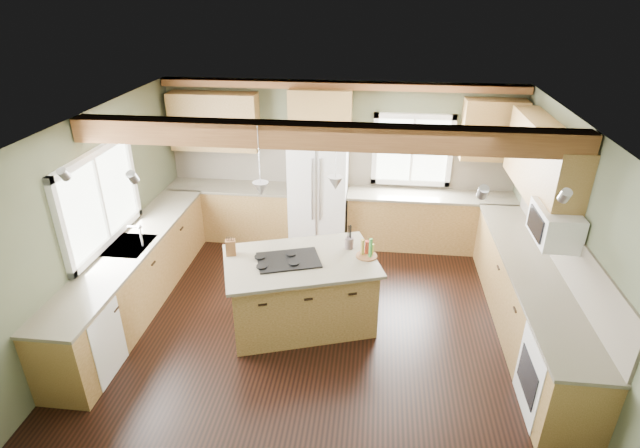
# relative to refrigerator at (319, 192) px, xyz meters

# --- Properties ---
(floor) EXTENTS (5.60, 5.60, 0.00)m
(floor) POSITION_rel_refrigerator_xyz_m (0.30, -2.12, -0.90)
(floor) COLOR black
(floor) RESTS_ON ground
(ceiling) EXTENTS (5.60, 5.60, 0.00)m
(ceiling) POSITION_rel_refrigerator_xyz_m (0.30, -2.12, 1.70)
(ceiling) COLOR silver
(ceiling) RESTS_ON wall_back
(wall_back) EXTENTS (5.60, 0.00, 5.60)m
(wall_back) POSITION_rel_refrigerator_xyz_m (0.30, 0.38, 0.40)
(wall_back) COLOR #4B5039
(wall_back) RESTS_ON ground
(wall_left) EXTENTS (0.00, 5.00, 5.00)m
(wall_left) POSITION_rel_refrigerator_xyz_m (-2.50, -2.12, 0.40)
(wall_left) COLOR #4B5039
(wall_left) RESTS_ON ground
(wall_right) EXTENTS (0.00, 5.00, 5.00)m
(wall_right) POSITION_rel_refrigerator_xyz_m (3.10, -2.12, 0.40)
(wall_right) COLOR #4B5039
(wall_right) RESTS_ON ground
(ceiling_beam) EXTENTS (5.55, 0.26, 0.26)m
(ceiling_beam) POSITION_rel_refrigerator_xyz_m (0.30, -2.18, 1.57)
(ceiling_beam) COLOR brown
(ceiling_beam) RESTS_ON ceiling
(soffit_trim) EXTENTS (5.55, 0.20, 0.10)m
(soffit_trim) POSITION_rel_refrigerator_xyz_m (0.30, 0.28, 1.64)
(soffit_trim) COLOR brown
(soffit_trim) RESTS_ON ceiling
(backsplash_back) EXTENTS (5.58, 0.03, 0.58)m
(backsplash_back) POSITION_rel_refrigerator_xyz_m (0.30, 0.36, 0.31)
(backsplash_back) COLOR brown
(backsplash_back) RESTS_ON wall_back
(backsplash_right) EXTENTS (0.03, 3.70, 0.58)m
(backsplash_right) POSITION_rel_refrigerator_xyz_m (3.08, -2.07, 0.31)
(backsplash_right) COLOR brown
(backsplash_right) RESTS_ON wall_right
(base_cab_back_left) EXTENTS (2.02, 0.60, 0.88)m
(base_cab_back_left) POSITION_rel_refrigerator_xyz_m (-1.49, 0.08, -0.46)
(base_cab_back_left) COLOR brown
(base_cab_back_left) RESTS_ON floor
(counter_back_left) EXTENTS (2.06, 0.64, 0.04)m
(counter_back_left) POSITION_rel_refrigerator_xyz_m (-1.49, 0.08, 0.00)
(counter_back_left) COLOR #464033
(counter_back_left) RESTS_ON base_cab_back_left
(base_cab_back_right) EXTENTS (2.62, 0.60, 0.88)m
(base_cab_back_right) POSITION_rel_refrigerator_xyz_m (1.79, 0.08, -0.46)
(base_cab_back_right) COLOR brown
(base_cab_back_right) RESTS_ON floor
(counter_back_right) EXTENTS (2.66, 0.64, 0.04)m
(counter_back_right) POSITION_rel_refrigerator_xyz_m (1.79, 0.08, 0.00)
(counter_back_right) COLOR #464033
(counter_back_right) RESTS_ON base_cab_back_right
(base_cab_left) EXTENTS (0.60, 3.70, 0.88)m
(base_cab_left) POSITION_rel_refrigerator_xyz_m (-2.20, -2.07, -0.46)
(base_cab_left) COLOR brown
(base_cab_left) RESTS_ON floor
(counter_left) EXTENTS (0.64, 3.74, 0.04)m
(counter_left) POSITION_rel_refrigerator_xyz_m (-2.20, -2.07, 0.00)
(counter_left) COLOR #464033
(counter_left) RESTS_ON base_cab_left
(base_cab_right) EXTENTS (0.60, 3.70, 0.88)m
(base_cab_right) POSITION_rel_refrigerator_xyz_m (2.80, -2.07, -0.46)
(base_cab_right) COLOR brown
(base_cab_right) RESTS_ON floor
(counter_right) EXTENTS (0.64, 3.74, 0.04)m
(counter_right) POSITION_rel_refrigerator_xyz_m (2.80, -2.07, 0.00)
(counter_right) COLOR #464033
(counter_right) RESTS_ON base_cab_right
(upper_cab_back_left) EXTENTS (1.40, 0.35, 0.90)m
(upper_cab_back_left) POSITION_rel_refrigerator_xyz_m (-1.69, 0.21, 1.05)
(upper_cab_back_left) COLOR brown
(upper_cab_back_left) RESTS_ON wall_back
(upper_cab_over_fridge) EXTENTS (0.96, 0.35, 0.70)m
(upper_cab_over_fridge) POSITION_rel_refrigerator_xyz_m (-0.00, 0.21, 1.25)
(upper_cab_over_fridge) COLOR brown
(upper_cab_over_fridge) RESTS_ON wall_back
(upper_cab_right) EXTENTS (0.35, 2.20, 0.90)m
(upper_cab_right) POSITION_rel_refrigerator_xyz_m (2.92, -1.22, 1.05)
(upper_cab_right) COLOR brown
(upper_cab_right) RESTS_ON wall_right
(upper_cab_back_corner) EXTENTS (0.90, 0.35, 0.90)m
(upper_cab_back_corner) POSITION_rel_refrigerator_xyz_m (2.60, 0.21, 1.05)
(upper_cab_back_corner) COLOR brown
(upper_cab_back_corner) RESTS_ON wall_back
(window_left) EXTENTS (0.04, 1.60, 1.05)m
(window_left) POSITION_rel_refrigerator_xyz_m (-2.48, -2.07, 0.65)
(window_left) COLOR white
(window_left) RESTS_ON wall_left
(window_back) EXTENTS (1.10, 0.04, 1.00)m
(window_back) POSITION_rel_refrigerator_xyz_m (1.45, 0.36, 0.65)
(window_back) COLOR white
(window_back) RESTS_ON wall_back
(sink) EXTENTS (0.50, 0.65, 0.03)m
(sink) POSITION_rel_refrigerator_xyz_m (-2.20, -2.07, 0.01)
(sink) COLOR #262628
(sink) RESTS_ON counter_left
(faucet) EXTENTS (0.02, 0.02, 0.28)m
(faucet) POSITION_rel_refrigerator_xyz_m (-2.02, -2.07, 0.15)
(faucet) COLOR #B2B2B7
(faucet) RESTS_ON sink
(dishwasher) EXTENTS (0.60, 0.60, 0.84)m
(dishwasher) POSITION_rel_refrigerator_xyz_m (-2.19, -3.37, -0.47)
(dishwasher) COLOR white
(dishwasher) RESTS_ON floor
(oven) EXTENTS (0.60, 0.72, 0.84)m
(oven) POSITION_rel_refrigerator_xyz_m (2.79, -3.37, -0.47)
(oven) COLOR white
(oven) RESTS_ON floor
(microwave) EXTENTS (0.40, 0.70, 0.38)m
(microwave) POSITION_rel_refrigerator_xyz_m (2.88, -2.17, 0.65)
(microwave) COLOR white
(microwave) RESTS_ON wall_right
(pendant_left) EXTENTS (0.18, 0.18, 0.16)m
(pendant_left) POSITION_rel_refrigerator_xyz_m (-0.38, -2.32, 0.98)
(pendant_left) COLOR #B2B2B7
(pendant_left) RESTS_ON ceiling
(pendant_right) EXTENTS (0.18, 0.18, 0.16)m
(pendant_right) POSITION_rel_refrigerator_xyz_m (0.43, -2.05, 0.98)
(pendant_right) COLOR #B2B2B7
(pendant_right) RESTS_ON ceiling
(refrigerator) EXTENTS (0.90, 0.74, 1.80)m
(refrigerator) POSITION_rel_refrigerator_xyz_m (0.00, 0.00, 0.00)
(refrigerator) COLOR white
(refrigerator) RESTS_ON floor
(island) EXTENTS (1.95, 1.53, 0.88)m
(island) POSITION_rel_refrigerator_xyz_m (0.03, -2.18, -0.46)
(island) COLOR brown
(island) RESTS_ON floor
(island_top) EXTENTS (2.10, 1.68, 0.04)m
(island_top) POSITION_rel_refrigerator_xyz_m (0.03, -2.18, 0.00)
(island_top) COLOR #464033
(island_top) RESTS_ON island
(cooktop) EXTENTS (0.86, 0.70, 0.02)m
(cooktop) POSITION_rel_refrigerator_xyz_m (-0.11, -2.23, 0.03)
(cooktop) COLOR black
(cooktop) RESTS_ON island_top
(knife_block) EXTENTS (0.14, 0.12, 0.20)m
(knife_block) POSITION_rel_refrigerator_xyz_m (-0.83, -2.16, 0.12)
(knife_block) COLOR brown
(knife_block) RESTS_ON island_top
(utensil_crock) EXTENTS (0.15, 0.15, 0.14)m
(utensil_crock) POSITION_rel_refrigerator_xyz_m (0.60, -1.82, 0.09)
(utensil_crock) COLOR #38322D
(utensil_crock) RESTS_ON island_top
(bottle_tray) EXTENTS (0.29, 0.29, 0.24)m
(bottle_tray) POSITION_rel_refrigerator_xyz_m (0.83, -2.01, 0.14)
(bottle_tray) COLOR brown
(bottle_tray) RESTS_ON island_top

